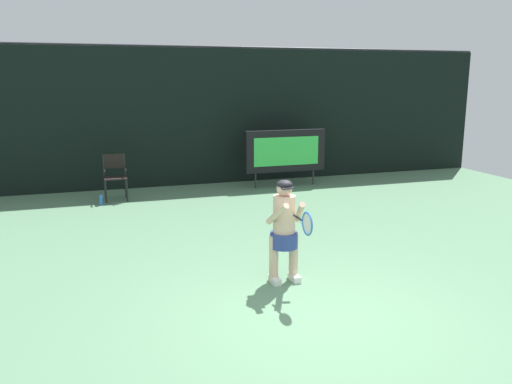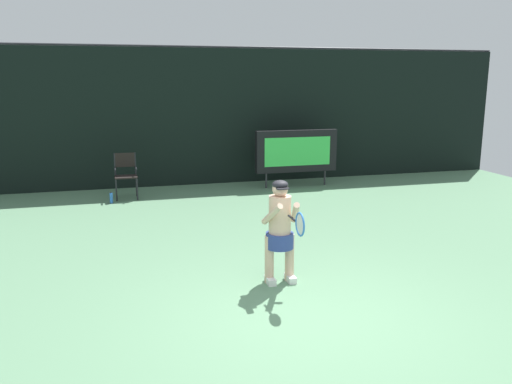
% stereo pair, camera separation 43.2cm
% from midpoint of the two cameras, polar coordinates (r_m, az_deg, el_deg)
% --- Properties ---
extents(ground, '(18.00, 22.00, 0.03)m').
position_cam_midpoint_polar(ground, '(6.41, 5.29, -14.11)').
color(ground, '#598461').
extents(backdrop_screen, '(18.00, 0.12, 3.66)m').
position_cam_midpoint_polar(backdrop_screen, '(14.17, -8.80, 7.99)').
color(backdrop_screen, black).
rests_on(backdrop_screen, ground).
extents(scoreboard, '(2.20, 0.21, 1.50)m').
position_cam_midpoint_polar(scoreboard, '(13.91, 2.29, 4.48)').
color(scoreboard, black).
rests_on(scoreboard, ground).
extents(umpire_chair, '(0.52, 0.44, 1.08)m').
position_cam_midpoint_polar(umpire_chair, '(12.85, -15.99, 1.87)').
color(umpire_chair, black).
rests_on(umpire_chair, ground).
extents(water_bottle, '(0.07, 0.07, 0.27)m').
position_cam_midpoint_polar(water_bottle, '(12.49, -17.42, -0.83)').
color(water_bottle, blue).
rests_on(water_bottle, ground).
extents(tennis_player, '(0.53, 0.60, 1.47)m').
position_cam_midpoint_polar(tennis_player, '(7.34, 1.41, -3.85)').
color(tennis_player, white).
rests_on(tennis_player, ground).
extents(tennis_racket, '(0.03, 0.60, 0.31)m').
position_cam_midpoint_polar(tennis_racket, '(6.69, 3.67, -3.41)').
color(tennis_racket, black).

